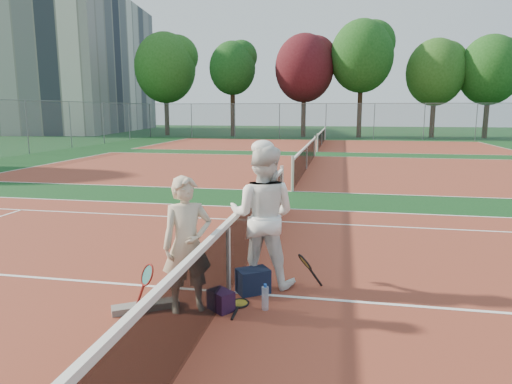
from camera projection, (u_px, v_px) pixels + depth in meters
ground at (229, 292)px, 6.28m from camera, size 130.00×130.00×0.00m
court_main at (229, 292)px, 6.28m from camera, size 23.77×10.97×0.01m
court_far_a at (306, 169)px, 19.33m from camera, size 23.77×10.97×0.01m
court_far_b at (322, 145)px, 32.38m from camera, size 23.77×10.97×0.01m
net_main at (228, 257)px, 6.19m from camera, size 0.10×10.98×1.02m
net_far_a at (307, 157)px, 19.24m from camera, size 0.10×10.98×1.02m
net_far_b at (322, 138)px, 32.29m from camera, size 0.10×10.98×1.02m
fence_back at (326, 121)px, 38.88m from camera, size 32.00×0.06×3.00m
apartment_block at (86, 66)px, 52.62m from camera, size 12.96×23.18×15.00m
player_a at (187, 245)px, 5.59m from camera, size 0.74×0.66×1.70m
player_b at (263, 216)px, 6.44m from camera, size 1.02×0.82×2.01m
racket_red at (148, 287)px, 5.75m from camera, size 0.38×0.38×0.56m
racket_black_held at (305, 272)px, 6.37m from camera, size 0.46×0.42×0.51m
racket_spare at (240, 303)px, 5.89m from camera, size 0.28×0.60×0.03m
sports_bag_navy at (253, 281)px, 6.25m from camera, size 0.51×0.48×0.34m
sports_bag_purple at (221, 300)px, 5.71m from camera, size 0.38×0.36×0.26m
net_cover_canvas at (146, 306)px, 5.73m from camera, size 0.80×0.59×0.09m
water_bottle at (265, 298)px, 5.72m from camera, size 0.09×0.09×0.30m
tree_back_0 at (165, 68)px, 43.99m from camera, size 5.85×5.85×9.82m
tree_back_1 at (232, 69)px, 42.31m from camera, size 4.28×4.28×8.74m
tree_back_maroon at (304, 68)px, 41.39m from camera, size 5.34×5.34×9.26m
tree_back_3 at (362, 56)px, 40.53m from camera, size 5.58×5.58×10.37m
tree_back_4 at (436, 73)px, 40.38m from camera, size 5.12×5.12×8.68m
tree_back_5 at (490, 70)px, 39.44m from camera, size 5.22×5.22×8.86m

